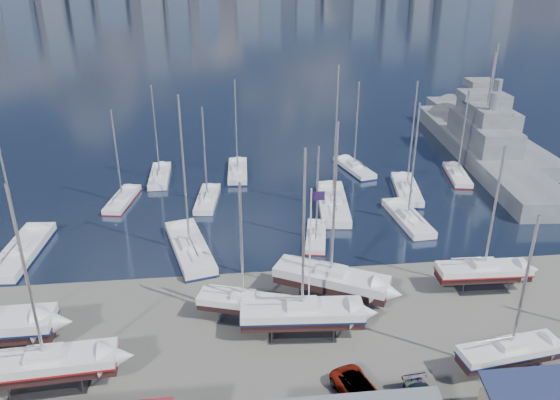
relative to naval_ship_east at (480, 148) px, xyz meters
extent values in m
plane|color=#605E59|center=(-33.93, -40.66, -1.66)|extent=(1400.00, 1400.00, 0.00)
cube|color=#182237|center=(-33.93, 269.34, -1.81)|extent=(1400.00, 600.00, 0.40)
cube|color=#2D2D33|center=(-54.48, -45.19, -1.58)|extent=(5.74, 2.92, 0.16)
cube|color=black|center=(-54.48, -45.19, -0.06)|extent=(10.29, 3.08, 0.81)
cube|color=silver|center=(-54.48, -45.19, 0.75)|extent=(10.32, 3.51, 0.81)
cube|color=maroon|center=(-54.48, -45.19, 0.38)|extent=(10.42, 3.54, 0.16)
cube|color=silver|center=(-54.48, -45.19, 1.41)|extent=(2.65, 1.87, 0.50)
cylinder|color=#B2B2B7|center=(-54.48, -45.19, 8.01)|extent=(0.22, 0.22, 13.71)
cube|color=#2D2D33|center=(-39.60, -38.63, -1.58)|extent=(4.80, 3.25, 0.16)
cube|color=black|center=(-39.60, -38.63, -0.14)|extent=(8.19, 4.23, 0.64)
cube|color=silver|center=(-39.60, -38.63, 0.49)|extent=(8.30, 4.55, 0.64)
cube|color=silver|center=(-39.60, -38.63, 1.06)|extent=(2.31, 1.89, 0.50)
cylinder|color=#B2B2B7|center=(-39.60, -38.63, 6.21)|extent=(0.22, 0.22, 10.79)
cube|color=#2D2D33|center=(-34.78, -41.11, -1.58)|extent=(5.84, 2.98, 0.16)
cube|color=black|center=(-34.78, -41.11, -0.05)|extent=(10.47, 3.15, 0.83)
cube|color=silver|center=(-34.78, -41.11, 0.77)|extent=(10.50, 3.58, 0.83)
cube|color=#0C1840|center=(-34.78, -41.11, 0.39)|extent=(10.61, 3.62, 0.17)
cube|color=silver|center=(-34.78, -41.11, 1.44)|extent=(2.69, 1.91, 0.50)
cylinder|color=#B2B2B7|center=(-34.78, -41.11, 8.16)|extent=(0.22, 0.22, 13.94)
cube|color=#2D2D33|center=(-31.33, -36.12, -1.58)|extent=(6.42, 5.15, 0.16)
cube|color=black|center=(-31.33, -36.12, -0.04)|extent=(10.55, 7.30, 0.85)
cube|color=silver|center=(-31.33, -36.12, 0.81)|extent=(10.77, 7.70, 0.85)
cube|color=silver|center=(-31.33, -36.12, 1.49)|extent=(3.19, 2.84, 0.50)
cylinder|color=#B2B2B7|center=(-31.33, -36.12, 8.42)|extent=(0.22, 0.22, 14.36)
cube|color=#2D2D33|center=(-19.61, -47.40, -1.58)|extent=(4.74, 2.68, 0.16)
cube|color=black|center=(-19.61, -47.40, -0.14)|extent=(8.36, 3.10, 0.65)
cube|color=silver|center=(-19.61, -47.40, 0.52)|extent=(8.41, 3.44, 0.65)
cube|color=#0C1840|center=(-19.61, -47.40, 0.21)|extent=(8.49, 3.47, 0.13)
cube|color=silver|center=(-19.61, -47.40, 1.09)|extent=(2.22, 1.65, 0.50)
cylinder|color=#B2B2B7|center=(-19.61, -47.40, 6.35)|extent=(0.22, 0.22, 11.02)
cube|color=#2D2D33|center=(-16.44, -36.07, -1.58)|extent=(4.94, 2.38, 0.16)
cube|color=black|center=(-16.44, -36.07, -0.11)|extent=(8.92, 2.39, 0.71)
cube|color=silver|center=(-16.44, -36.07, 0.60)|extent=(8.93, 2.76, 0.71)
cube|color=maroon|center=(-16.44, -36.07, 0.27)|extent=(9.02, 2.78, 0.14)
cube|color=silver|center=(-16.44, -36.07, 1.20)|extent=(2.26, 1.56, 0.50)
cylinder|color=#B2B2B7|center=(-16.44, -36.07, 6.93)|extent=(0.22, 0.22, 11.95)
cube|color=black|center=(-62.83, -24.63, -2.00)|extent=(3.71, 12.16, 0.96)
cube|color=silver|center=(-62.83, -24.63, -1.04)|extent=(4.21, 12.20, 0.96)
cube|color=#0C1840|center=(-62.83, -24.63, -1.48)|extent=(4.26, 12.32, 0.19)
cube|color=silver|center=(-62.83, -24.63, -0.31)|extent=(2.23, 3.13, 0.50)
cylinder|color=#B2B2B7|center=(-62.83, -24.63, 7.53)|extent=(0.22, 0.22, 16.18)
cube|color=black|center=(-54.22, -11.44, -1.89)|extent=(3.55, 8.85, 0.69)
cube|color=silver|center=(-54.22, -11.44, -1.20)|extent=(3.90, 8.91, 0.69)
cube|color=maroon|center=(-54.22, -11.44, -1.52)|extent=(3.94, 9.00, 0.14)
cube|color=silver|center=(-54.22, -11.44, -0.61)|extent=(1.81, 2.38, 0.50)
cylinder|color=#B2B2B7|center=(-54.22, -11.44, 4.96)|extent=(0.22, 0.22, 11.64)
cube|color=black|center=(-50.09, -3.54, -1.92)|extent=(2.39, 9.53, 0.76)
cube|color=silver|center=(-50.09, -3.54, -1.16)|extent=(2.78, 9.53, 0.76)
cube|color=silver|center=(-50.09, -3.54, -0.53)|extent=(1.63, 2.40, 0.50)
cylinder|color=#B2B2B7|center=(-50.09, -3.54, 5.63)|extent=(0.22, 0.22, 12.82)
cube|color=black|center=(-44.87, -25.76, -2.00)|extent=(5.70, 12.42, 0.97)
cube|color=silver|center=(-44.87, -25.76, -1.03)|extent=(6.19, 12.55, 0.97)
cube|color=#0C1840|center=(-44.87, -25.76, -1.48)|extent=(6.25, 12.67, 0.19)
cube|color=silver|center=(-44.87, -25.76, -0.30)|extent=(2.70, 3.42, 0.50)
cylinder|color=#B2B2B7|center=(-44.87, -25.76, 7.61)|extent=(0.22, 0.22, 16.32)
cube|color=black|center=(-43.13, -12.56, -1.90)|extent=(3.16, 9.06, 0.71)
cube|color=silver|center=(-43.13, -12.56, -1.19)|extent=(3.53, 9.10, 0.71)
cube|color=silver|center=(-43.13, -12.56, -0.58)|extent=(1.74, 2.38, 0.50)
cylinder|color=#B2B2B7|center=(-43.13, -12.56, 5.15)|extent=(0.22, 0.22, 11.97)
cube|color=black|center=(-38.79, -2.89, -1.93)|extent=(2.76, 9.83, 0.78)
cube|color=silver|center=(-38.79, -2.89, -1.15)|extent=(3.17, 9.85, 0.78)
cube|color=#0C1840|center=(-38.79, -2.89, -1.51)|extent=(3.20, 9.95, 0.16)
cube|color=silver|center=(-38.79, -2.89, -0.51)|extent=(1.75, 2.51, 0.50)
cylinder|color=#B2B2B7|center=(-38.79, -2.89, 5.81)|extent=(0.22, 0.22, 13.15)
cube|color=black|center=(-30.67, -24.33, -1.86)|extent=(3.31, 7.94, 0.62)
cube|color=silver|center=(-30.67, -24.33, -1.24)|extent=(3.63, 8.01, 0.62)
cube|color=maroon|center=(-30.67, -24.33, -1.53)|extent=(3.67, 8.09, 0.12)
cube|color=silver|center=(-30.67, -24.33, -0.68)|extent=(1.65, 2.15, 0.50)
cylinder|color=#B2B2B7|center=(-30.67, -24.33, 4.29)|extent=(0.22, 0.22, 10.44)
cube|color=black|center=(-27.11, -16.09, -2.02)|extent=(4.40, 12.86, 1.01)
cube|color=silver|center=(-27.11, -16.09, -1.01)|extent=(4.93, 12.92, 1.01)
cube|color=silver|center=(-27.11, -16.09, -0.26)|extent=(2.46, 3.37, 0.50)
cylinder|color=#B2B2B7|center=(-27.11, -16.09, 8.00)|extent=(0.22, 0.22, 17.02)
cube|color=black|center=(-21.25, -3.27, -1.91)|extent=(4.42, 9.56, 0.74)
cube|color=silver|center=(-21.25, -3.27, -1.17)|extent=(4.80, 9.65, 0.74)
cube|color=#0C1840|center=(-21.25, -3.27, -1.51)|extent=(4.85, 9.75, 0.15)
cube|color=silver|center=(-21.25, -3.27, -0.55)|extent=(2.08, 2.64, 0.50)
cylinder|color=#B2B2B7|center=(-21.25, -3.27, 5.48)|extent=(0.22, 0.22, 12.56)
cube|color=black|center=(-18.80, -21.03, -1.94)|extent=(3.24, 10.38, 0.82)
cube|color=silver|center=(-18.80, -21.03, -1.12)|extent=(3.67, 10.42, 0.82)
cube|color=silver|center=(-18.80, -21.03, -0.46)|extent=(1.92, 2.68, 0.50)
cylinder|color=#B2B2B7|center=(-18.80, -21.03, 6.19)|extent=(0.22, 0.22, 13.80)
cube|color=black|center=(-16.12, -12.47, -1.95)|extent=(4.28, 10.90, 0.85)
cube|color=silver|center=(-16.12, -12.47, -1.10)|extent=(4.72, 10.97, 0.85)
cube|color=#0C1840|center=(-16.12, -12.47, -1.50)|extent=(4.77, 11.08, 0.17)
cube|color=silver|center=(-16.12, -12.47, -0.43)|extent=(2.21, 2.92, 0.50)
cylinder|color=#B2B2B7|center=(-16.12, -12.47, 6.49)|extent=(0.22, 0.22, 14.34)
cube|color=black|center=(-6.98, -7.83, -1.90)|extent=(3.71, 9.18, 0.72)
cube|color=silver|center=(-6.98, -7.83, -1.19)|extent=(4.08, 9.24, 0.72)
cube|color=maroon|center=(-6.98, -7.83, -1.51)|extent=(4.12, 9.34, 0.14)
cube|color=silver|center=(-6.98, -7.83, -0.58)|extent=(1.88, 2.47, 0.50)
cylinder|color=#B2B2B7|center=(-6.98, -7.83, 5.21)|extent=(0.22, 0.22, 12.07)
cube|color=slate|center=(-0.01, -0.07, -1.19)|extent=(11.16, 47.59, 4.24)
cube|color=slate|center=(-0.01, -0.07, 2.73)|extent=(7.29, 16.92, 3.60)
cube|color=slate|center=(-0.01, -0.07, 5.73)|extent=(5.24, 9.75, 2.40)
cube|color=slate|center=(0.36, 4.63, 7.43)|extent=(5.63, 5.11, 1.20)
cylinder|color=#B2B2B7|center=(-0.01, -0.07, 10.93)|extent=(0.30, 0.30, 8.00)
cube|color=slate|center=(5.50, 10.09, -1.23)|extent=(7.89, 43.15, 3.87)
cube|color=slate|center=(5.50, 10.09, 2.51)|extent=(5.86, 15.18, 3.60)
cube|color=slate|center=(5.50, 10.09, 5.51)|extent=(4.33, 8.70, 2.40)
cube|color=slate|center=(5.60, 14.39, 7.21)|extent=(4.92, 4.41, 1.20)
cylinder|color=#B2B2B7|center=(5.50, 10.09, 10.71)|extent=(0.30, 0.30, 8.00)
imported|color=gray|center=(-31.66, -49.06, -0.92)|extent=(4.06, 5.86, 1.49)
cylinder|color=white|center=(-34.02, -39.77, 4.81)|extent=(0.12, 0.12, 12.95)
cube|color=#201239|center=(-33.48, -39.77, 10.64)|extent=(1.08, 0.05, 0.76)
camera|label=1|loc=(-40.76, -78.62, 27.93)|focal=35.00mm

